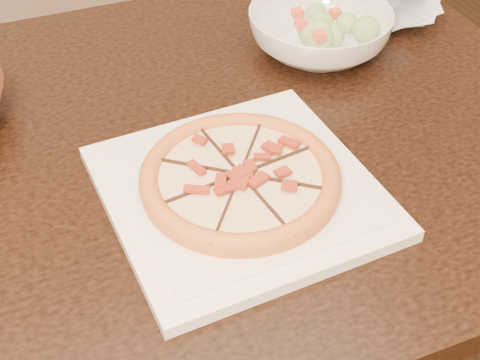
{
  "coord_description": "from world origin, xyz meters",
  "views": [
    {
      "loc": [
        -0.02,
        -0.55,
        1.36
      ],
      "look_at": [
        0.22,
        0.05,
        0.78
      ],
      "focal_mm": 50.0,
      "sensor_mm": 36.0,
      "label": 1
    }
  ],
  "objects": [
    {
      "name": "dining_table",
      "position": [
        0.09,
        0.2,
        0.65
      ],
      "size": [
        1.4,
        0.91,
        0.75
      ],
      "color": "black",
      "rests_on": "floor"
    },
    {
      "name": "cling_film",
      "position": [
        0.66,
        0.39,
        0.78
      ],
      "size": [
        0.17,
        0.14,
        0.05
      ],
      "primitive_type": null,
      "rotation": [
        0.0,
        0.0,
        -0.03
      ],
      "color": "silver",
      "rests_on": "dining_table"
    },
    {
      "name": "pizza",
      "position": [
        0.22,
        0.05,
        0.78
      ],
      "size": [
        0.26,
        0.26,
        0.03
      ],
      "color": "#DA703C",
      "rests_on": "plate"
    },
    {
      "name": "plate",
      "position": [
        0.22,
        0.05,
        0.76
      ],
      "size": [
        0.36,
        0.36,
        0.02
      ],
      "color": "white",
      "rests_on": "dining_table"
    },
    {
      "name": "salad_bowl",
      "position": [
        0.48,
        0.34,
        0.79
      ],
      "size": [
        0.26,
        0.26,
        0.08
      ],
      "primitive_type": "imported",
      "rotation": [
        0.0,
        0.0,
        -0.09
      ],
      "color": "white",
      "rests_on": "dining_table"
    },
    {
      "name": "salad",
      "position": [
        0.48,
        0.34,
        0.84
      ],
      "size": [
        0.09,
        0.13,
        0.04
      ],
      "color": "#A6C76C",
      "rests_on": "salad_bowl"
    }
  ]
}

